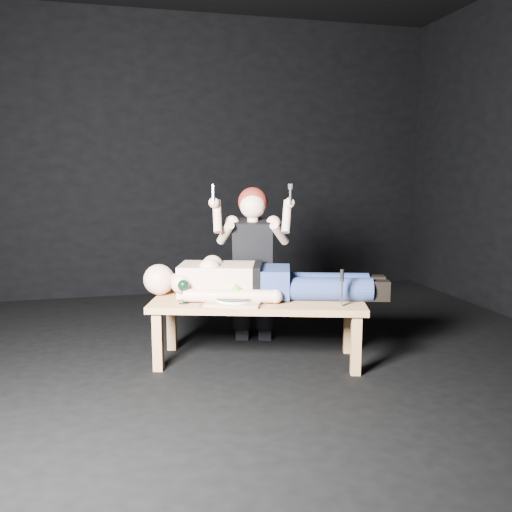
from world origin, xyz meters
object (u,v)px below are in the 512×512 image
at_px(kneeling_woman, 253,263).
at_px(goblet, 184,291).
at_px(serving_tray, 234,302).
at_px(carving_knife, 342,288).
at_px(table, 258,330).
at_px(lying_man, 265,277).

relative_size(kneeling_woman, goblet, 7.67).
bearing_deg(kneeling_woman, serving_tray, -99.92).
xyz_separation_m(serving_tray, carving_knife, (0.68, -0.24, 0.11)).
xyz_separation_m(kneeling_woman, serving_tray, (-0.27, -0.56, -0.17)).
relative_size(table, goblet, 8.98).
relative_size(lying_man, goblet, 9.71).
bearing_deg(goblet, serving_tray, -15.80).
bearing_deg(goblet, table, -1.40).
height_order(lying_man, carving_knife, lying_man).
bearing_deg(goblet, lying_man, 5.65).
distance_m(goblet, carving_knife, 1.06).
bearing_deg(carving_knife, table, 164.01).
bearing_deg(kneeling_woman, table, -84.17).
xyz_separation_m(lying_man, serving_tray, (-0.26, -0.15, -0.13)).
bearing_deg(carving_knife, goblet, 178.72).
relative_size(table, lying_man, 0.92).
xyz_separation_m(kneeling_woman, goblet, (-0.60, -0.47, -0.10)).
height_order(lying_man, serving_tray, lying_man).
xyz_separation_m(serving_tray, goblet, (-0.33, 0.09, 0.07)).
bearing_deg(table, serving_tray, -139.56).
relative_size(serving_tray, goblet, 2.23).
relative_size(lying_man, kneeling_woman, 1.27).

